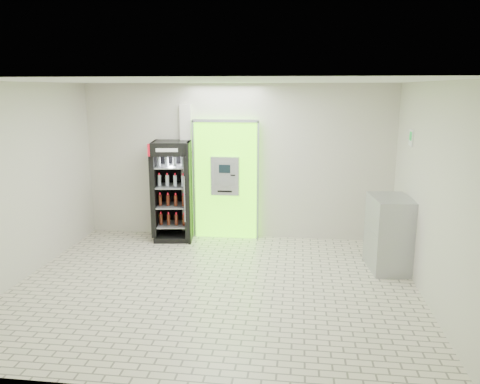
# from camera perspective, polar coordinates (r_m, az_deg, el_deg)

# --- Properties ---
(ground) EXTENTS (6.00, 6.00, 0.00)m
(ground) POSITION_cam_1_polar(r_m,az_deg,el_deg) (7.15, -3.09, -11.43)
(ground) COLOR beige
(ground) RESTS_ON ground
(room_shell) EXTENTS (6.00, 6.00, 6.00)m
(room_shell) POSITION_cam_1_polar(r_m,az_deg,el_deg) (6.62, -3.28, 3.29)
(room_shell) COLOR beige
(room_shell) RESTS_ON ground
(atm_assembly) EXTENTS (1.30, 0.24, 2.33)m
(atm_assembly) POSITION_cam_1_polar(r_m,az_deg,el_deg) (9.11, -1.73, 1.58)
(atm_assembly) COLOR #5FF00F
(atm_assembly) RESTS_ON ground
(pillar) EXTENTS (0.22, 0.11, 2.60)m
(pillar) POSITION_cam_1_polar(r_m,az_deg,el_deg) (9.28, -6.47, 2.51)
(pillar) COLOR silver
(pillar) RESTS_ON ground
(beverage_cooler) EXTENTS (0.81, 0.76, 1.92)m
(beverage_cooler) POSITION_cam_1_polar(r_m,az_deg,el_deg) (9.15, -8.15, -0.09)
(beverage_cooler) COLOR black
(beverage_cooler) RESTS_ON ground
(steel_cabinet) EXTENTS (0.69, 0.95, 1.20)m
(steel_cabinet) POSITION_cam_1_polar(r_m,az_deg,el_deg) (7.98, 17.74, -4.83)
(steel_cabinet) COLOR #9C9FA4
(steel_cabinet) RESTS_ON ground
(exit_sign) EXTENTS (0.02, 0.22, 0.26)m
(exit_sign) POSITION_cam_1_polar(r_m,az_deg,el_deg) (8.07, 20.14, 6.22)
(exit_sign) COLOR white
(exit_sign) RESTS_ON room_shell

